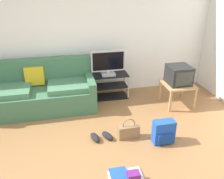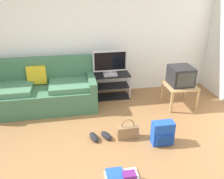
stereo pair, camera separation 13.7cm
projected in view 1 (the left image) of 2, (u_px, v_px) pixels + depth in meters
ground_plane at (88, 171)px, 3.24m from camera, size 9.00×9.80×0.02m
wall_back at (70, 32)px, 4.82m from camera, size 9.00×0.10×2.70m
couch at (40, 92)px, 4.65m from camera, size 2.07×0.87×0.93m
tv_stand at (108, 86)px, 5.10m from camera, size 0.83×0.37×0.52m
flat_tv at (108, 63)px, 4.86m from camera, size 0.70×0.22×0.52m
side_table at (178, 87)px, 4.77m from camera, size 0.57×0.57×0.45m
crt_tv at (179, 75)px, 4.68m from camera, size 0.43×0.44×0.36m
backpack at (164, 132)px, 3.71m from camera, size 0.33×0.24×0.38m
handbag at (129, 131)px, 3.85m from camera, size 0.34×0.13×0.35m
sneakers_pair at (101, 137)px, 3.84m from camera, size 0.40×0.28×0.09m
floor_tray at (126, 177)px, 3.06m from camera, size 0.44×0.34×0.14m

